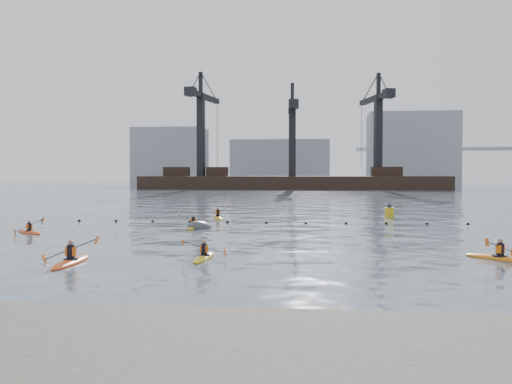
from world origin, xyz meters
TOP-DOWN VIEW (x-y plane):
  - ground at (0.00, 0.00)m, footprint 400.00×400.00m
  - quay at (-0.01, -9.00)m, footprint 18.00×7.12m
  - float_line at (-0.50, 22.53)m, footprint 33.24×0.73m
  - barge_pier at (-0.22, 110.00)m, footprint 72.00×19.30m
  - skyline at (2.23, 150.27)m, footprint 141.00×28.00m
  - kayaker_0 at (-5.72, 3.09)m, footprint 2.47×3.59m
  - kayaker_1 at (-0.39, 4.99)m, footprint 2.04×3.04m
  - kayaker_2 at (-13.48, 14.01)m, footprint 2.69×2.19m
  - kayaker_3 at (-3.79, 18.32)m, footprint 2.28×3.34m
  - kayaker_4 at (12.65, 5.94)m, footprint 2.76×2.93m
  - kayaker_5 at (-3.42, 26.16)m, footprint 2.28×3.43m
  - mooring_buoy at (-3.25, 17.99)m, footprint 2.38×2.42m
  - nav_buoy at (11.16, 29.07)m, footprint 0.78×0.78m

SIDE VIEW (x-z plane):
  - ground at x=0.00m, z-range 0.00..0.00m
  - mooring_buoy at x=-3.25m, z-range -0.71..0.71m
  - quay at x=-0.01m, z-range -0.88..0.88m
  - float_line at x=-0.50m, z-range -0.09..0.15m
  - kayaker_2 at x=-13.48m, z-range -0.46..0.64m
  - kayaker_1 at x=-0.39m, z-range -0.41..0.60m
  - kayaker_3 at x=-3.79m, z-range -0.50..0.70m
  - kayaker_4 at x=12.65m, z-range -0.49..0.69m
  - kayaker_5 at x=-3.42m, z-range -0.53..0.74m
  - kayaker_0 at x=-5.72m, z-range -0.57..0.79m
  - nav_buoy at x=11.16m, z-range -0.28..1.14m
  - barge_pier at x=-0.22m, z-range -12.86..16.64m
  - skyline at x=2.23m, z-range -1.75..20.25m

